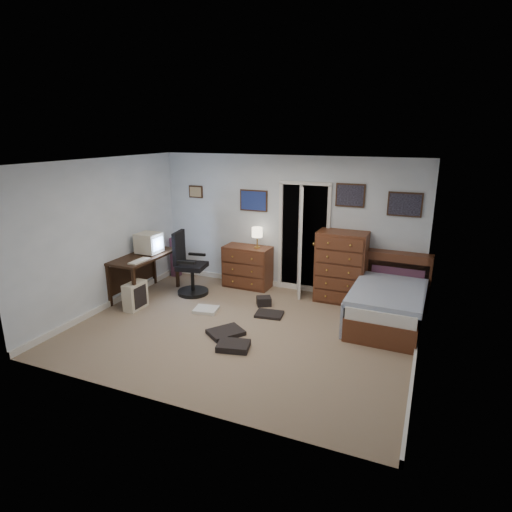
{
  "coord_description": "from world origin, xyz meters",
  "views": [
    {
      "loc": [
        2.5,
        -5.38,
        2.9
      ],
      "look_at": [
        0.11,
        0.3,
        1.1
      ],
      "focal_mm": 30.0,
      "sensor_mm": 36.0,
      "label": 1
    }
  ],
  "objects": [
    {
      "name": "doorway",
      "position": [
        0.35,
        2.27,
        1.0
      ],
      "size": [
        0.96,
        1.12,
        2.05
      ],
      "color": "black",
      "rests_on": "floor"
    },
    {
      "name": "headboard_bookcase",
      "position": [
        2.06,
        1.86,
        0.51
      ],
      "size": [
        1.07,
        0.31,
        0.95
      ],
      "rotation": [
        0.0,
        0.0,
        -0.04
      ],
      "color": "#57301B",
      "rests_on": "floor"
    },
    {
      "name": "low_dresser",
      "position": [
        -0.69,
        1.77,
        0.4
      ],
      "size": [
        0.91,
        0.47,
        0.8
      ],
      "primitive_type": "cube",
      "rotation": [
        0.0,
        0.0,
        -0.03
      ],
      "color": "#57301B",
      "rests_on": "floor"
    },
    {
      "name": "office_chair",
      "position": [
        -1.53,
        1.0,
        0.45
      ],
      "size": [
        0.65,
        0.65,
        1.17
      ],
      "rotation": [
        0.0,
        0.0,
        0.15
      ],
      "color": "black",
      "rests_on": "floor"
    },
    {
      "name": "computer_desk",
      "position": [
        -2.29,
        0.59,
        0.6
      ],
      "size": [
        0.63,
        1.35,
        0.78
      ],
      "rotation": [
        0.0,
        0.0,
        -0.01
      ],
      "color": "#321F10",
      "rests_on": "floor"
    },
    {
      "name": "table_lamp",
      "position": [
        -0.49,
        1.78,
        1.08
      ],
      "size": [
        0.2,
        0.2,
        0.39
      ],
      "rotation": [
        0.0,
        0.0,
        -0.03
      ],
      "color": "gold",
      "rests_on": "low_dresser"
    },
    {
      "name": "wall_posters",
      "position": [
        0.57,
        1.98,
        1.75
      ],
      "size": [
        4.38,
        0.04,
        0.6
      ],
      "color": "#331E11",
      "rests_on": "floor"
    },
    {
      "name": "bed",
      "position": [
        1.98,
        1.19,
        0.31
      ],
      "size": [
        1.12,
        2.03,
        0.66
      ],
      "rotation": [
        0.0,
        0.0,
        -0.02
      ],
      "color": "#57301B",
      "rests_on": "floor"
    },
    {
      "name": "tall_dresser",
      "position": [
        1.11,
        1.75,
        0.63
      ],
      "size": [
        0.85,
        0.5,
        1.25
      ],
      "primitive_type": "cube",
      "rotation": [
        0.0,
        0.0,
        0.0
      ],
      "color": "#57301B",
      "rests_on": "floor"
    },
    {
      "name": "keyboard",
      "position": [
        -2.02,
        0.24,
        0.79
      ],
      "size": [
        0.16,
        0.42,
        0.02
      ],
      "primitive_type": "cube",
      "rotation": [
        0.0,
        0.0,
        -0.01
      ],
      "color": "beige",
      "rests_on": "computer_desk"
    },
    {
      "name": "floor_clutter",
      "position": [
        -0.11,
        0.08,
        0.04
      ],
      "size": [
        1.5,
        1.95,
        0.15
      ],
      "rotation": [
        0.0,
        0.0,
        0.33
      ],
      "color": "black",
      "rests_on": "floor"
    },
    {
      "name": "media_stack",
      "position": [
        -2.32,
        1.77,
        0.41
      ],
      "size": [
        0.17,
        0.17,
        0.81
      ],
      "primitive_type": "cube",
      "rotation": [
        0.0,
        0.0,
        0.04
      ],
      "color": "maroon",
      "rests_on": "floor"
    },
    {
      "name": "floor",
      "position": [
        0.0,
        0.0,
        -0.01
      ],
      "size": [
        5.0,
        4.0,
        0.02
      ],
      "primitive_type": "cube",
      "color": "gray",
      "rests_on": "ground"
    },
    {
      "name": "pc_tower",
      "position": [
        -2.0,
        0.04,
        0.23
      ],
      "size": [
        0.22,
        0.44,
        0.47
      ],
      "rotation": [
        0.0,
        0.0,
        -0.01
      ],
      "color": "beige",
      "rests_on": "floor"
    },
    {
      "name": "crt_monitor",
      "position": [
        -2.18,
        0.74,
        0.97
      ],
      "size": [
        0.41,
        0.38,
        0.37
      ],
      "rotation": [
        0.0,
        0.0,
        -0.01
      ],
      "color": "beige",
      "rests_on": "computer_desk"
    }
  ]
}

